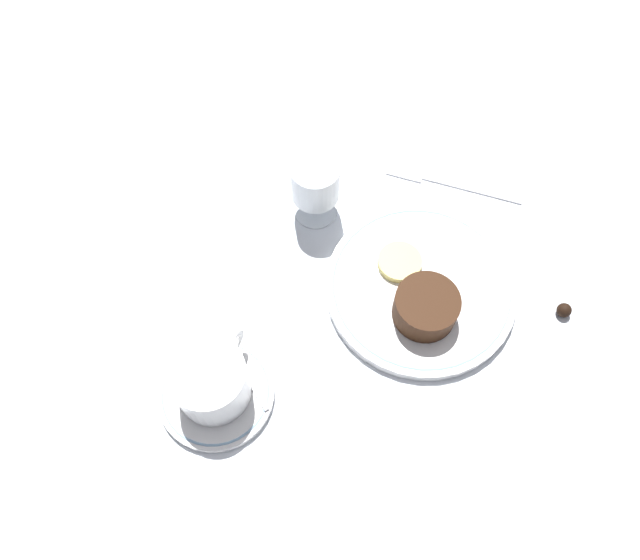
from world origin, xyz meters
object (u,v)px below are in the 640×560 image
Objects in this scene: dinner_plate at (421,287)px; coffee_cup at (211,381)px; wine_glass at (315,184)px; fork at (439,180)px; dessert_cake at (426,307)px.

coffee_cup reaches higher than dinner_plate.
wine_glass reaches higher than coffee_cup.
dinner_plate is at bearing -165.18° from fork.
fork is at bearing 14.82° from dinner_plate.
dinner_plate reaches higher than fork.
dinner_plate is 0.19m from wine_glass.
dessert_cake reaches higher than fork.
coffee_cup is 0.42m from fork.
dessert_cake is (-0.03, -0.02, 0.03)m from dinner_plate.
dinner_plate is 0.05m from dessert_cake.
dessert_cake is (-0.08, -0.19, -0.03)m from wine_glass.
dinner_plate is 2.15× the size of coffee_cup.
dinner_plate is 0.17m from fork.
coffee_cup is (-0.23, 0.16, 0.04)m from dinner_plate.
wine_glass is at bearing 3.03° from coffee_cup.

